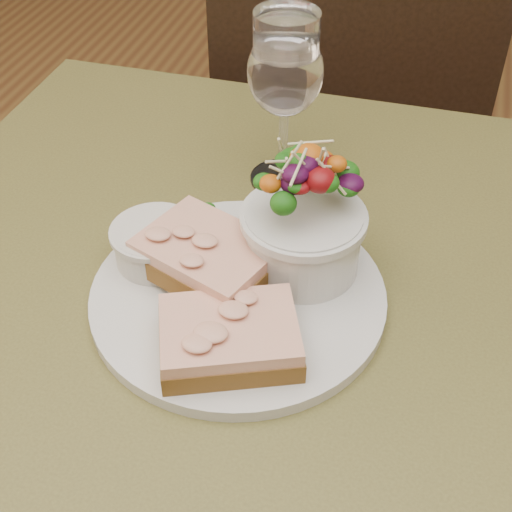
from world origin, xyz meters
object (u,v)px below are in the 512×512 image
(cafe_table, at_px, (268,385))
(sandwich_back, at_px, (208,256))
(sandwich_front, at_px, (229,337))
(wine_glass, at_px, (285,77))
(chair_far, at_px, (324,225))
(salad_bowl, at_px, (304,215))
(dinner_plate, at_px, (238,295))
(ramekin, at_px, (156,243))

(cafe_table, xyz_separation_m, sandwich_back, (-0.06, 0.02, 0.14))
(sandwich_front, relative_size, wine_glass, 0.77)
(chair_far, xyz_separation_m, wine_glass, (0.02, -0.49, 0.58))
(sandwich_back, relative_size, salad_bowl, 1.11)
(cafe_table, height_order, chair_far, chair_far)
(cafe_table, bearing_deg, sandwich_back, 162.44)
(sandwich_front, relative_size, salad_bowl, 1.06)
(cafe_table, height_order, sandwich_back, sandwich_back)
(chair_far, relative_size, wine_glass, 5.14)
(sandwich_front, distance_m, salad_bowl, 0.13)
(chair_far, xyz_separation_m, dinner_plate, (0.03, -0.69, 0.46))
(dinner_plate, relative_size, salad_bowl, 2.08)
(sandwich_back, bearing_deg, sandwich_front, -39.84)
(sandwich_front, distance_m, wine_glass, 0.28)
(dinner_plate, bearing_deg, sandwich_front, -78.89)
(chair_far, xyz_separation_m, sandwich_front, (0.04, -0.75, 0.48))
(dinner_plate, xyz_separation_m, sandwich_front, (0.01, -0.07, 0.02))
(salad_bowl, bearing_deg, sandwich_back, -154.54)
(ramekin, bearing_deg, wine_glass, 65.46)
(chair_far, distance_m, ramekin, 0.83)
(cafe_table, distance_m, salad_bowl, 0.18)
(dinner_plate, bearing_deg, wine_glass, 92.06)
(cafe_table, relative_size, dinner_plate, 3.03)
(salad_bowl, bearing_deg, wine_glass, 110.46)
(ramekin, height_order, wine_glass, wine_glass)
(dinner_plate, distance_m, salad_bowl, 0.09)
(wine_glass, bearing_deg, cafe_table, -79.30)
(sandwich_front, bearing_deg, ramekin, 115.36)
(dinner_plate, distance_m, sandwich_front, 0.07)
(wine_glass, bearing_deg, sandwich_back, -97.59)
(sandwich_back, distance_m, ramekin, 0.05)
(chair_far, height_order, salad_bowl, chair_far)
(salad_bowl, height_order, wine_glass, wine_glass)
(chair_far, distance_m, wine_glass, 0.76)
(dinner_plate, bearing_deg, cafe_table, -14.99)
(dinner_plate, relative_size, ramekin, 3.48)
(cafe_table, bearing_deg, sandwich_front, -106.18)
(chair_far, height_order, sandwich_back, chair_far)
(dinner_plate, xyz_separation_m, ramekin, (-0.08, 0.02, 0.03))
(cafe_table, bearing_deg, chair_far, 95.02)
(dinner_plate, height_order, sandwich_back, sandwich_back)
(salad_bowl, bearing_deg, cafe_table, -105.57)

